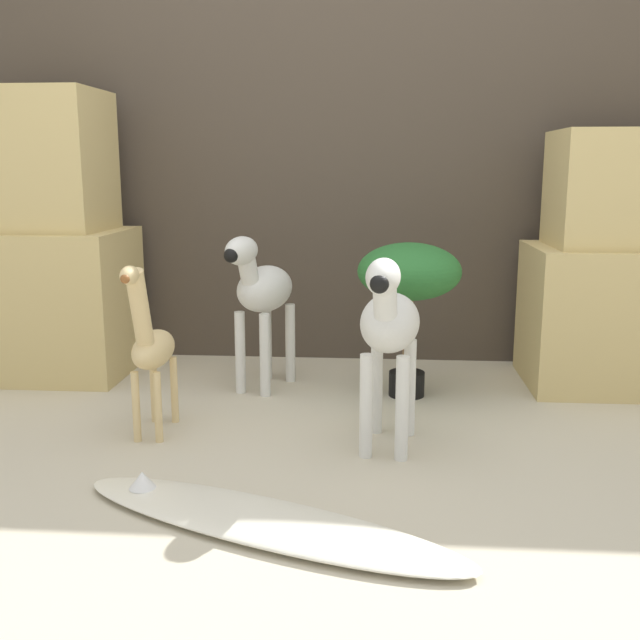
# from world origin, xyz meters

# --- Properties ---
(ground_plane) EXTENTS (14.00, 14.00, 0.00)m
(ground_plane) POSITION_xyz_m (0.00, 0.00, 0.00)
(ground_plane) COLOR beige
(wall_back) EXTENTS (6.40, 0.08, 2.20)m
(wall_back) POSITION_xyz_m (0.00, 1.52, 1.10)
(wall_back) COLOR #473D33
(wall_back) RESTS_ON ground_plane
(rock_pillar_left) EXTENTS (0.81, 0.57, 1.27)m
(rock_pillar_left) POSITION_xyz_m (-1.31, 1.11, 0.57)
(rock_pillar_left) COLOR #D1B775
(rock_pillar_left) RESTS_ON ground_plane
(rock_pillar_right) EXTENTS (0.81, 0.57, 1.09)m
(rock_pillar_right) POSITION_xyz_m (1.31, 1.11, 0.49)
(rock_pillar_right) COLOR #D1B775
(rock_pillar_right) RESTS_ON ground_plane
(zebra_right) EXTENTS (0.24, 0.48, 0.67)m
(zebra_right) POSITION_xyz_m (0.28, 0.27, 0.43)
(zebra_right) COLOR silver
(zebra_right) RESTS_ON ground_plane
(zebra_left) EXTENTS (0.30, 0.49, 0.67)m
(zebra_left) POSITION_xyz_m (-0.25, 0.93, 0.43)
(zebra_left) COLOR silver
(zebra_left) RESTS_ON ground_plane
(giraffe_figurine) EXTENTS (0.13, 0.43, 0.63)m
(giraffe_figurine) POSITION_xyz_m (-0.55, 0.34, 0.33)
(giraffe_figurine) COLOR #E0C184
(giraffe_figurine) RESTS_ON ground_plane
(potted_palm_front) EXTENTS (0.42, 0.42, 0.64)m
(potted_palm_front) POSITION_xyz_m (0.37, 0.88, 0.50)
(potted_palm_front) COLOR black
(potted_palm_front) RESTS_ON ground_plane
(surfboard) EXTENTS (1.18, 0.68, 0.08)m
(surfboard) POSITION_xyz_m (-0.06, -0.33, 0.02)
(surfboard) COLOR silver
(surfboard) RESTS_ON ground_plane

